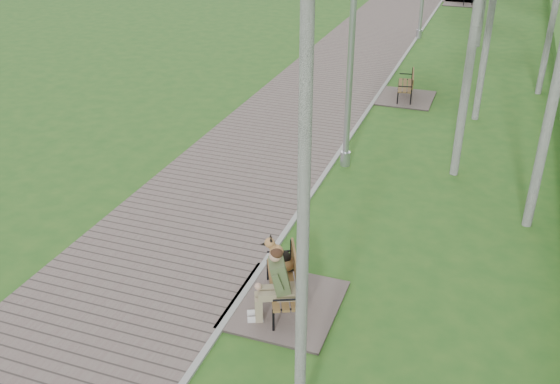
{
  "coord_description": "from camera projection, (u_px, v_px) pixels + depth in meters",
  "views": [
    {
      "loc": [
        3.28,
        -8.42,
        6.11
      ],
      "look_at": [
        -0.02,
        0.74,
        1.0
      ],
      "focal_mm": 40.0,
      "sensor_mm": 36.0,
      "label": 1
    }
  ],
  "objects": [
    {
      "name": "bench_main",
      "position": [
        279.0,
        285.0,
        9.57
      ],
      "size": [
        1.64,
        1.82,
        1.43
      ],
      "color": "#74655E",
      "rests_on": "ground"
    },
    {
      "name": "kerb",
      "position": [
        433.0,
        14.0,
        28.74
      ],
      "size": [
        0.1,
        67.0,
        0.05
      ],
      "primitive_type": "cube",
      "color": "#999993",
      "rests_on": "ground"
    },
    {
      "name": "ground",
      "position": [
        266.0,
        262.0,
        10.84
      ],
      "size": [
        120.0,
        120.0,
        0.0
      ],
      "primitive_type": "plane",
      "color": "#28591D",
      "rests_on": "ground"
    },
    {
      "name": "lamp_post_near",
      "position": [
        351.0,
        49.0,
        13.08
      ],
      "size": [
        0.22,
        0.22,
        5.79
      ],
      "color": "#9EA1A6",
      "rests_on": "ground"
    },
    {
      "name": "bench_second",
      "position": [
        405.0,
        93.0,
        18.35
      ],
      "size": [
        1.59,
        1.76,
        0.97
      ],
      "color": "#74655E",
      "rests_on": "ground"
    },
    {
      "name": "walkway",
      "position": [
        395.0,
        12.0,
        29.27
      ],
      "size": [
        3.5,
        67.0,
        0.04
      ],
      "primitive_type": "cube",
      "color": "#74655E",
      "rests_on": "ground"
    }
  ]
}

